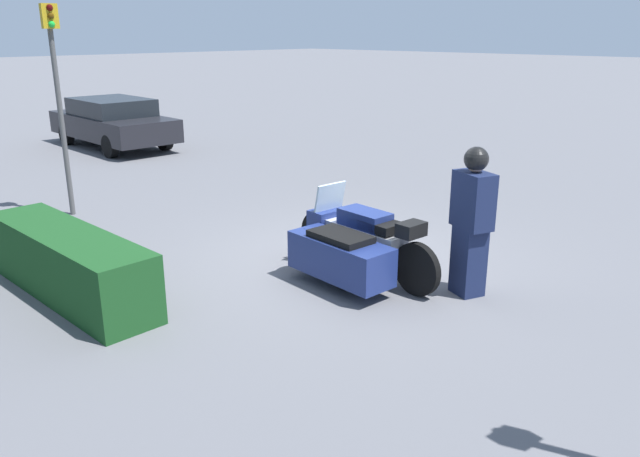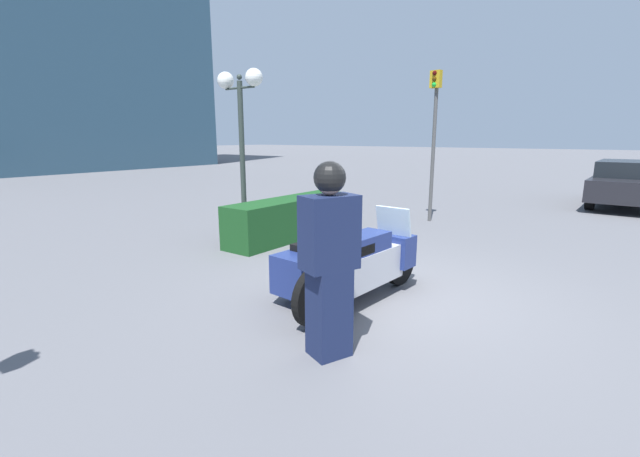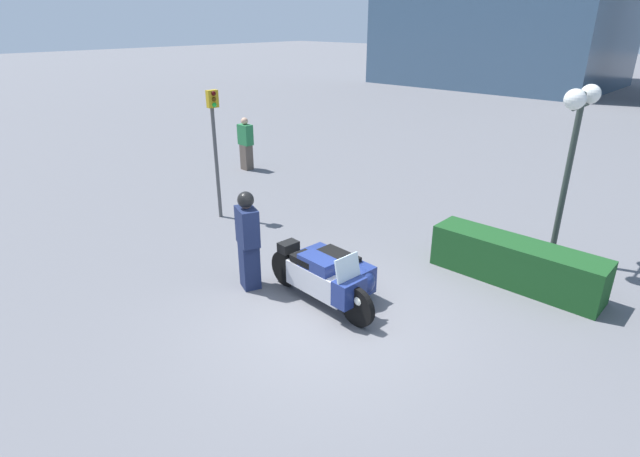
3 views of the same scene
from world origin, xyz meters
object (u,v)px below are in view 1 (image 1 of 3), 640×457
Objects in this scene: officer_rider at (472,218)px; traffic_light_near at (57,82)px; parked_car_background at (113,122)px; hedge_bush_curbside at (69,264)px; police_motorcycle at (347,246)px.

traffic_light_near is at bearing -53.11° from officer_rider.
traffic_light_near is 7.23m from parked_car_background.
traffic_light_near is (7.08, 1.87, 1.37)m from officer_rider.
officer_rider is 0.52× the size of traffic_light_near.
parked_car_background reaches higher than hedge_bush_curbside.
hedge_bush_curbside is at bearing 56.81° from police_motorcycle.
police_motorcycle is 1.35× the size of officer_rider.
police_motorcycle is 0.80× the size of hedge_bush_curbside.
parked_car_background is (11.46, -2.83, 0.26)m from police_motorcycle.
police_motorcycle is at bearing 168.16° from parked_car_background.
traffic_light_near is at bearing -25.45° from hedge_bush_curbside.
police_motorcycle is at bearing -41.25° from officer_rider.
hedge_bush_curbside is (2.16, 2.82, -0.06)m from police_motorcycle.
traffic_light_near is (5.65, 1.15, 1.90)m from police_motorcycle.
police_motorcycle is 3.55m from hedge_bush_curbside.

